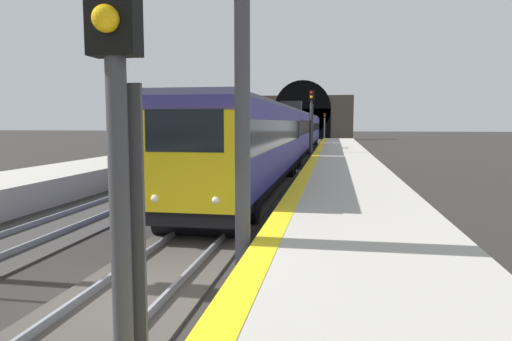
{
  "coord_description": "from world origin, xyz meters",
  "views": [
    {
      "loc": [
        -7.51,
        -3.62,
        3.22
      ],
      "look_at": [
        11.23,
        -0.47,
        1.23
      ],
      "focal_mm": 32.51,
      "sensor_mm": 36.0,
      "label": 1
    }
  ],
  "objects_px": {
    "railway_signal_near": "(120,195)",
    "overhead_signal_gantry": "(18,3)",
    "railway_signal_far": "(325,124)",
    "train_adjacent_platform": "(258,131)",
    "train_main_approaching": "(291,133)",
    "railway_signal_mid": "(311,122)"
  },
  "relations": [
    {
      "from": "railway_signal_mid",
      "to": "overhead_signal_gantry",
      "type": "relative_size",
      "value": 0.62
    },
    {
      "from": "railway_signal_near",
      "to": "railway_signal_far",
      "type": "height_order",
      "value": "railway_signal_far"
    },
    {
      "from": "railway_signal_far",
      "to": "overhead_signal_gantry",
      "type": "relative_size",
      "value": 0.54
    },
    {
      "from": "railway_signal_near",
      "to": "railway_signal_mid",
      "type": "relative_size",
      "value": 0.81
    },
    {
      "from": "train_main_approaching",
      "to": "railway_signal_far",
      "type": "bearing_deg",
      "value": 177.43
    },
    {
      "from": "railway_signal_mid",
      "to": "railway_signal_far",
      "type": "xyz_separation_m",
      "value": [
        48.04,
        0.0,
        -0.36
      ]
    },
    {
      "from": "train_adjacent_platform",
      "to": "overhead_signal_gantry",
      "type": "distance_m",
      "value": 42.89
    },
    {
      "from": "train_main_approaching",
      "to": "overhead_signal_gantry",
      "type": "bearing_deg",
      "value": -4.15
    },
    {
      "from": "railway_signal_mid",
      "to": "train_main_approaching",
      "type": "bearing_deg",
      "value": -160.33
    },
    {
      "from": "train_main_approaching",
      "to": "railway_signal_mid",
      "type": "bearing_deg",
      "value": 19.78
    },
    {
      "from": "railway_signal_near",
      "to": "overhead_signal_gantry",
      "type": "bearing_deg",
      "value": -138.22
    },
    {
      "from": "train_adjacent_platform",
      "to": "railway_signal_near",
      "type": "xyz_separation_m",
      "value": [
        -47.54,
        -6.65,
        0.41
      ]
    },
    {
      "from": "railway_signal_far",
      "to": "overhead_signal_gantry",
      "type": "bearing_deg",
      "value": -3.36
    },
    {
      "from": "train_adjacent_platform",
      "to": "railway_signal_far",
      "type": "height_order",
      "value": "railway_signal_far"
    },
    {
      "from": "train_adjacent_platform",
      "to": "overhead_signal_gantry",
      "type": "relative_size",
      "value": 6.48
    },
    {
      "from": "railway_signal_near",
      "to": "overhead_signal_gantry",
      "type": "distance_m",
      "value": 7.07
    },
    {
      "from": "train_main_approaching",
      "to": "train_adjacent_platform",
      "type": "height_order",
      "value": "train_main_approaching"
    },
    {
      "from": "railway_signal_near",
      "to": "railway_signal_far",
      "type": "distance_m",
      "value": 78.53
    },
    {
      "from": "railway_signal_near",
      "to": "overhead_signal_gantry",
      "type": "xyz_separation_m",
      "value": [
        4.84,
        4.32,
        2.82
      ]
    },
    {
      "from": "railway_signal_near",
      "to": "overhead_signal_gantry",
      "type": "relative_size",
      "value": 0.5
    },
    {
      "from": "train_adjacent_platform",
      "to": "overhead_signal_gantry",
      "type": "xyz_separation_m",
      "value": [
        -42.71,
        -2.33,
        3.22
      ]
    },
    {
      "from": "railway_signal_far",
      "to": "railway_signal_near",
      "type": "bearing_deg",
      "value": 0.0
    }
  ]
}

